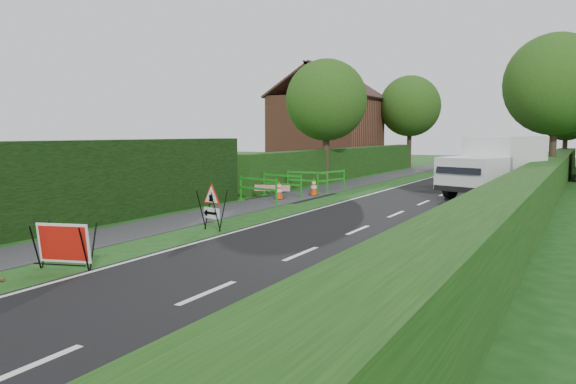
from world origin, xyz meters
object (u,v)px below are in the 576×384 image
at_px(red_rect_sign, 64,244).
at_px(works_van, 496,165).
at_px(triangle_sign, 211,203).
at_px(hatchback_car, 487,169).

distance_m(red_rect_sign, works_van, 18.55).
distance_m(triangle_sign, hatchback_car, 21.97).
height_order(works_van, hatchback_car, works_van).
height_order(triangle_sign, works_van, works_van).
distance_m(triangle_sign, works_van, 13.83).
height_order(red_rect_sign, hatchback_car, hatchback_car).
height_order(red_rect_sign, triangle_sign, triangle_sign).
relative_size(triangle_sign, works_van, 0.19).
bearing_deg(triangle_sign, works_van, 78.06).
distance_m(works_van, hatchback_car, 9.21).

